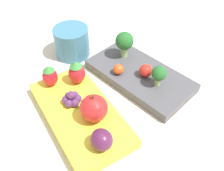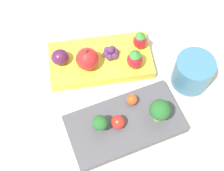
{
  "view_description": "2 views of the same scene",
  "coord_description": "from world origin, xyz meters",
  "px_view_note": "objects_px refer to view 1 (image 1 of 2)",
  "views": [
    {
      "loc": [
        0.25,
        -0.21,
        0.37
      ],
      "look_at": [
        -0.01,
        0.0,
        0.03
      ],
      "focal_mm": 40.0,
      "sensor_mm": 36.0,
      "label": 1
    },
    {
      "loc": [
        0.07,
        0.29,
        0.58
      ],
      "look_at": [
        -0.01,
        0.0,
        0.03
      ],
      "focal_mm": 50.0,
      "sensor_mm": 36.0,
      "label": 2
    }
  ],
  "objects_px": {
    "bento_box_savoury": "(139,76)",
    "apple": "(94,108)",
    "cherry_tomato_1": "(118,69)",
    "plum": "(102,140)",
    "bento_box_fruit": "(80,114)",
    "broccoli_floret_0": "(124,42)",
    "drinking_cup": "(72,42)",
    "strawberry_0": "(77,72)",
    "grape_cluster": "(72,99)",
    "strawberry_1": "(50,76)",
    "cherry_tomato_0": "(146,71)",
    "broccoli_floret_1": "(159,74)"
  },
  "relations": [
    {
      "from": "bento_box_savoury",
      "to": "apple",
      "type": "relative_size",
      "value": 4.13
    },
    {
      "from": "cherry_tomato_1",
      "to": "apple",
      "type": "distance_m",
      "value": 0.13
    },
    {
      "from": "cherry_tomato_1",
      "to": "plum",
      "type": "height_order",
      "value": "plum"
    },
    {
      "from": "bento_box_fruit",
      "to": "apple",
      "type": "relative_size",
      "value": 4.14
    },
    {
      "from": "broccoli_floret_0",
      "to": "plum",
      "type": "bearing_deg",
      "value": -49.33
    },
    {
      "from": "bento_box_savoury",
      "to": "plum",
      "type": "height_order",
      "value": "plum"
    },
    {
      "from": "cherry_tomato_1",
      "to": "drinking_cup",
      "type": "relative_size",
      "value": 0.27
    },
    {
      "from": "bento_box_fruit",
      "to": "strawberry_0",
      "type": "relative_size",
      "value": 4.62
    },
    {
      "from": "apple",
      "to": "drinking_cup",
      "type": "bearing_deg",
      "value": 157.64
    },
    {
      "from": "apple",
      "to": "bento_box_savoury",
      "type": "bearing_deg",
      "value": 104.68
    },
    {
      "from": "grape_cluster",
      "to": "drinking_cup",
      "type": "distance_m",
      "value": 0.18
    },
    {
      "from": "plum",
      "to": "drinking_cup",
      "type": "xyz_separation_m",
      "value": [
        -0.26,
        0.11,
        -0.0
      ]
    },
    {
      "from": "strawberry_1",
      "to": "cherry_tomato_0",
      "type": "bearing_deg",
      "value": 58.89
    },
    {
      "from": "bento_box_fruit",
      "to": "strawberry_1",
      "type": "xyz_separation_m",
      "value": [
        -0.09,
        -0.01,
        0.03
      ]
    },
    {
      "from": "broccoli_floret_1",
      "to": "strawberry_1",
      "type": "distance_m",
      "value": 0.21
    },
    {
      "from": "cherry_tomato_0",
      "to": "strawberry_0",
      "type": "xyz_separation_m",
      "value": [
        -0.07,
        -0.12,
        0.01
      ]
    },
    {
      "from": "bento_box_savoury",
      "to": "cherry_tomato_0",
      "type": "height_order",
      "value": "cherry_tomato_0"
    },
    {
      "from": "strawberry_1",
      "to": "plum",
      "type": "distance_m",
      "value": 0.17
    },
    {
      "from": "bento_box_savoury",
      "to": "apple",
      "type": "distance_m",
      "value": 0.15
    },
    {
      "from": "bento_box_fruit",
      "to": "cherry_tomato_0",
      "type": "bearing_deg",
      "value": 86.92
    },
    {
      "from": "cherry_tomato_0",
      "to": "plum",
      "type": "bearing_deg",
      "value": -66.28
    },
    {
      "from": "cherry_tomato_0",
      "to": "strawberry_0",
      "type": "bearing_deg",
      "value": -121.35
    },
    {
      "from": "cherry_tomato_1",
      "to": "strawberry_0",
      "type": "relative_size",
      "value": 0.43
    },
    {
      "from": "broccoli_floret_1",
      "to": "drinking_cup",
      "type": "bearing_deg",
      "value": -163.67
    },
    {
      "from": "broccoli_floret_1",
      "to": "broccoli_floret_0",
      "type": "bearing_deg",
      "value": 175.24
    },
    {
      "from": "broccoli_floret_0",
      "to": "grape_cluster",
      "type": "bearing_deg",
      "value": -74.26
    },
    {
      "from": "broccoli_floret_1",
      "to": "strawberry_0",
      "type": "bearing_deg",
      "value": -131.61
    },
    {
      "from": "bento_box_fruit",
      "to": "drinking_cup",
      "type": "xyz_separation_m",
      "value": [
        -0.17,
        0.09,
        0.02
      ]
    },
    {
      "from": "cherry_tomato_1",
      "to": "plum",
      "type": "relative_size",
      "value": 0.59
    },
    {
      "from": "cherry_tomato_0",
      "to": "drinking_cup",
      "type": "xyz_separation_m",
      "value": [
        -0.18,
        -0.06,
        0.0
      ]
    },
    {
      "from": "bento_box_fruit",
      "to": "apple",
      "type": "distance_m",
      "value": 0.05
    },
    {
      "from": "plum",
      "to": "strawberry_0",
      "type": "bearing_deg",
      "value": 160.69
    },
    {
      "from": "bento_box_fruit",
      "to": "grape_cluster",
      "type": "bearing_deg",
      "value": -179.6
    },
    {
      "from": "strawberry_0",
      "to": "bento_box_fruit",
      "type": "bearing_deg",
      "value": -31.2
    },
    {
      "from": "bento_box_savoury",
      "to": "strawberry_0",
      "type": "bearing_deg",
      "value": -115.49
    },
    {
      "from": "bento_box_fruit",
      "to": "broccoli_floret_0",
      "type": "xyz_separation_m",
      "value": [
        -0.07,
        0.17,
        0.05
      ]
    },
    {
      "from": "bento_box_savoury",
      "to": "broccoli_floret_1",
      "type": "xyz_separation_m",
      "value": [
        0.05,
        0.0,
        0.04
      ]
    },
    {
      "from": "drinking_cup",
      "to": "plum",
      "type": "bearing_deg",
      "value": -22.86
    },
    {
      "from": "strawberry_1",
      "to": "drinking_cup",
      "type": "bearing_deg",
      "value": 129.07
    },
    {
      "from": "cherry_tomato_0",
      "to": "plum",
      "type": "xyz_separation_m",
      "value": [
        0.08,
        -0.17,
        0.01
      ]
    },
    {
      "from": "bento_box_savoury",
      "to": "cherry_tomato_1",
      "type": "height_order",
      "value": "cherry_tomato_1"
    },
    {
      "from": "bento_box_savoury",
      "to": "grape_cluster",
      "type": "bearing_deg",
      "value": -95.73
    },
    {
      "from": "strawberry_0",
      "to": "strawberry_1",
      "type": "xyz_separation_m",
      "value": [
        -0.03,
        -0.04,
        -0.0
      ]
    },
    {
      "from": "drinking_cup",
      "to": "strawberry_0",
      "type": "bearing_deg",
      "value": -27.42
    },
    {
      "from": "broccoli_floret_0",
      "to": "plum",
      "type": "relative_size",
      "value": 1.62
    },
    {
      "from": "broccoli_floret_1",
      "to": "drinking_cup",
      "type": "height_order",
      "value": "drinking_cup"
    },
    {
      "from": "bento_box_fruit",
      "to": "broccoli_floret_0",
      "type": "height_order",
      "value": "broccoli_floret_0"
    },
    {
      "from": "bento_box_fruit",
      "to": "broccoli_floret_1",
      "type": "relative_size",
      "value": 5.21
    },
    {
      "from": "cherry_tomato_1",
      "to": "plum",
      "type": "xyz_separation_m",
      "value": [
        0.12,
        -0.13,
        0.01
      ]
    },
    {
      "from": "broccoli_floret_0",
      "to": "drinking_cup",
      "type": "xyz_separation_m",
      "value": [
        -0.1,
        -0.07,
        -0.02
      ]
    }
  ]
}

